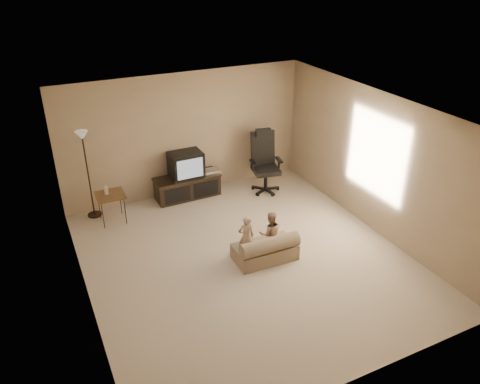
{
  "coord_description": "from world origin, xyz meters",
  "views": [
    {
      "loc": [
        -2.85,
        -5.67,
        4.52
      ],
      "look_at": [
        0.18,
        0.6,
        0.92
      ],
      "focal_mm": 35.0,
      "sensor_mm": 36.0,
      "label": 1
    }
  ],
  "objects_px": {
    "tv_stand": "(187,179)",
    "toddler_right": "(270,234)",
    "toddler_left": "(246,237)",
    "side_table": "(110,195)",
    "floor_lamp": "(85,156)",
    "office_chair": "(265,170)",
    "child_sofa": "(266,250)"
  },
  "relations": [
    {
      "from": "office_chair",
      "to": "floor_lamp",
      "type": "distance_m",
      "value": 3.56
    },
    {
      "from": "side_table",
      "to": "child_sofa",
      "type": "xyz_separation_m",
      "value": [
        1.99,
        -2.35,
        -0.34
      ]
    },
    {
      "from": "side_table",
      "to": "toddler_right",
      "type": "xyz_separation_m",
      "value": [
        2.13,
        -2.22,
        -0.15
      ]
    },
    {
      "from": "toddler_right",
      "to": "toddler_left",
      "type": "bearing_deg",
      "value": -0.06
    },
    {
      "from": "office_chair",
      "to": "side_table",
      "type": "bearing_deg",
      "value": -170.74
    },
    {
      "from": "tv_stand",
      "to": "child_sofa",
      "type": "relative_size",
      "value": 1.35
    },
    {
      "from": "office_chair",
      "to": "child_sofa",
      "type": "distance_m",
      "value": 2.56
    },
    {
      "from": "office_chair",
      "to": "child_sofa",
      "type": "height_order",
      "value": "office_chair"
    },
    {
      "from": "office_chair",
      "to": "toddler_right",
      "type": "bearing_deg",
      "value": -105.09
    },
    {
      "from": "toddler_left",
      "to": "child_sofa",
      "type": "bearing_deg",
      "value": 146.04
    },
    {
      "from": "toddler_right",
      "to": "tv_stand",
      "type": "bearing_deg",
      "value": -60.64
    },
    {
      "from": "office_chair",
      "to": "toddler_left",
      "type": "xyz_separation_m",
      "value": [
        -1.43,
        -2.0,
        -0.1
      ]
    },
    {
      "from": "tv_stand",
      "to": "toddler_right",
      "type": "relative_size",
      "value": 1.74
    },
    {
      "from": "tv_stand",
      "to": "floor_lamp",
      "type": "xyz_separation_m",
      "value": [
        -1.89,
        0.06,
        0.84
      ]
    },
    {
      "from": "office_chair",
      "to": "child_sofa",
      "type": "xyz_separation_m",
      "value": [
        -1.19,
        -2.25,
        -0.27
      ]
    },
    {
      "from": "toddler_left",
      "to": "tv_stand",
      "type": "bearing_deg",
      "value": -73.9
    },
    {
      "from": "tv_stand",
      "to": "office_chair",
      "type": "relative_size",
      "value": 1.05
    },
    {
      "from": "side_table",
      "to": "toddler_left",
      "type": "height_order",
      "value": "side_table"
    },
    {
      "from": "toddler_left",
      "to": "toddler_right",
      "type": "relative_size",
      "value": 0.95
    },
    {
      "from": "side_table",
      "to": "toddler_left",
      "type": "relative_size",
      "value": 1.01
    },
    {
      "from": "side_table",
      "to": "toddler_left",
      "type": "xyz_separation_m",
      "value": [
        1.75,
        -2.1,
        -0.17
      ]
    },
    {
      "from": "toddler_right",
      "to": "floor_lamp",
      "type": "bearing_deg",
      "value": -29.32
    },
    {
      "from": "floor_lamp",
      "to": "toddler_right",
      "type": "bearing_deg",
      "value": -47.09
    },
    {
      "from": "side_table",
      "to": "office_chair",
      "type": "bearing_deg",
      "value": -1.87
    },
    {
      "from": "floor_lamp",
      "to": "toddler_right",
      "type": "distance_m",
      "value": 3.63
    },
    {
      "from": "floor_lamp",
      "to": "child_sofa",
      "type": "bearing_deg",
      "value": -50.23
    },
    {
      "from": "side_table",
      "to": "floor_lamp",
      "type": "bearing_deg",
      "value": 127.16
    },
    {
      "from": "office_chair",
      "to": "child_sofa",
      "type": "bearing_deg",
      "value": -106.66
    },
    {
      "from": "toddler_right",
      "to": "child_sofa",
      "type": "bearing_deg",
      "value": 60.62
    },
    {
      "from": "toddler_left",
      "to": "toddler_right",
      "type": "xyz_separation_m",
      "value": [
        0.38,
        -0.12,
        0.02
      ]
    },
    {
      "from": "toddler_left",
      "to": "toddler_right",
      "type": "distance_m",
      "value": 0.4
    },
    {
      "from": "floor_lamp",
      "to": "child_sofa",
      "type": "height_order",
      "value": "floor_lamp"
    }
  ]
}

